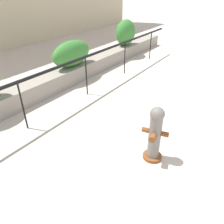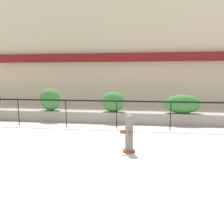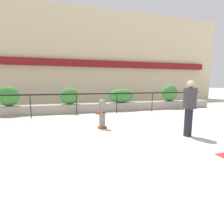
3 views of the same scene
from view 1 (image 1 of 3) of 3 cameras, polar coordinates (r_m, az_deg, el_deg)
The scene contains 4 objects.
fence_railing_segment at distance 4.88m, azimuth -23.31°, elevation 6.03°, with size 15.00×0.05×1.15m.
hedge_bush_3 at distance 7.40m, azimuth -10.47°, elevation 14.80°, with size 1.59×0.61×0.81m, color #387F33.
hedge_bush_4 at distance 10.04m, azimuth 3.59°, elevation 20.02°, with size 1.14×0.70×1.07m, color #387F33.
fire_hydrant at distance 3.94m, azimuth 11.15°, elevation -5.62°, with size 0.46×0.48×1.08m.
Camera 1 is at (-2.35, 1.02, 2.83)m, focal length 35.00 mm.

